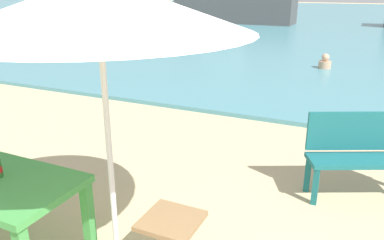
{
  "coord_description": "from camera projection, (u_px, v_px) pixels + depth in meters",
  "views": [
    {
      "loc": [
        1.31,
        -1.23,
        2.23
      ],
      "look_at": [
        -0.66,
        3.0,
        0.6
      ],
      "focal_mm": 35.82,
      "sensor_mm": 36.0,
      "label": 1
    }
  ],
  "objects": [
    {
      "name": "bench_teal_center",
      "position": [
        363.0,
        150.0,
        4.18
      ],
      "size": [
        1.24,
        0.84,
        0.95
      ],
      "color": "#196066",
      "rests_on": "ground_plane"
    },
    {
      "name": "boat_cargo_ship",
      "position": [
        232.0,
        6.0,
        23.77
      ],
      "size": [
        7.42,
        2.02,
        2.7
      ],
      "color": "#4C4C4C",
      "rests_on": "sea_water"
    },
    {
      "name": "side_table_wood",
      "position": [
        171.0,
        239.0,
        3.01
      ],
      "size": [
        0.44,
        0.44,
        0.54
      ],
      "color": "olive",
      "rests_on": "ground_plane"
    },
    {
      "name": "swimmer_person",
      "position": [
        325.0,
        63.0,
        10.58
      ],
      "size": [
        0.34,
        0.34,
        0.41
      ],
      "color": "tan",
      "rests_on": "sea_water"
    },
    {
      "name": "sea_water",
      "position": [
        356.0,
        18.0,
        27.97
      ],
      "size": [
        120.0,
        50.0,
        0.08
      ],
      "primitive_type": "cube",
      "color": "teal",
      "rests_on": "ground_plane"
    },
    {
      "name": "patio_umbrella",
      "position": [
        98.0,
        5.0,
        2.49
      ],
      "size": [
        2.1,
        2.1,
        2.3
      ],
      "color": "silver",
      "rests_on": "ground_plane"
    }
  ]
}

